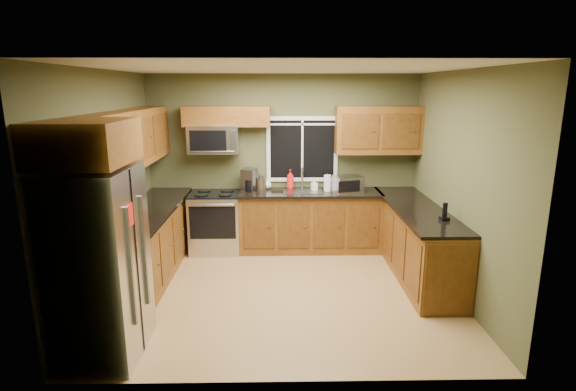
{
  "coord_description": "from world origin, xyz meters",
  "views": [
    {
      "loc": [
        -0.05,
        -5.21,
        2.49
      ],
      "look_at": [
        0.05,
        0.35,
        1.15
      ],
      "focal_mm": 28.0,
      "sensor_mm": 36.0,
      "label": 1
    }
  ],
  "objects_px": {
    "range": "(216,222)",
    "soap_bottle_a": "(290,179)",
    "microwave": "(214,139)",
    "paper_towel_roll": "(327,183)",
    "toaster_oven": "(348,184)",
    "coffee_maker": "(249,180)",
    "soap_bottle_b": "(314,185)",
    "cordless_phone": "(444,215)",
    "soap_bottle_c": "(267,183)",
    "kettle": "(261,184)",
    "refrigerator": "(98,264)"
  },
  "relations": [
    {
      "from": "microwave",
      "to": "toaster_oven",
      "type": "relative_size",
      "value": 1.59
    },
    {
      "from": "soap_bottle_a",
      "to": "soap_bottle_c",
      "type": "distance_m",
      "value": 0.37
    },
    {
      "from": "refrigerator",
      "to": "paper_towel_roll",
      "type": "height_order",
      "value": "refrigerator"
    },
    {
      "from": "range",
      "to": "soap_bottle_b",
      "type": "relative_size",
      "value": 5.23
    },
    {
      "from": "paper_towel_roll",
      "to": "soap_bottle_b",
      "type": "relative_size",
      "value": 1.52
    },
    {
      "from": "soap_bottle_a",
      "to": "range",
      "type": "bearing_deg",
      "value": -168.77
    },
    {
      "from": "microwave",
      "to": "paper_towel_roll",
      "type": "height_order",
      "value": "microwave"
    },
    {
      "from": "microwave",
      "to": "cordless_phone",
      "type": "height_order",
      "value": "microwave"
    },
    {
      "from": "cordless_phone",
      "to": "coffee_maker",
      "type": "bearing_deg",
      "value": 145.57
    },
    {
      "from": "toaster_oven",
      "to": "soap_bottle_c",
      "type": "height_order",
      "value": "toaster_oven"
    },
    {
      "from": "soap_bottle_b",
      "to": "microwave",
      "type": "bearing_deg",
      "value": 178.24
    },
    {
      "from": "soap_bottle_a",
      "to": "cordless_phone",
      "type": "relative_size",
      "value": 1.4
    },
    {
      "from": "range",
      "to": "soap_bottle_a",
      "type": "height_order",
      "value": "soap_bottle_a"
    },
    {
      "from": "microwave",
      "to": "cordless_phone",
      "type": "relative_size",
      "value": 3.52
    },
    {
      "from": "coffee_maker",
      "to": "paper_towel_roll",
      "type": "relative_size",
      "value": 1.23
    },
    {
      "from": "toaster_oven",
      "to": "soap_bottle_b",
      "type": "distance_m",
      "value": 0.52
    },
    {
      "from": "paper_towel_roll",
      "to": "kettle",
      "type": "bearing_deg",
      "value": -174.49
    },
    {
      "from": "coffee_maker",
      "to": "soap_bottle_b",
      "type": "distance_m",
      "value": 1.01
    },
    {
      "from": "paper_towel_roll",
      "to": "soap_bottle_a",
      "type": "distance_m",
      "value": 0.6
    },
    {
      "from": "cordless_phone",
      "to": "range",
      "type": "bearing_deg",
      "value": 152.39
    },
    {
      "from": "microwave",
      "to": "kettle",
      "type": "relative_size",
      "value": 2.68
    },
    {
      "from": "refrigerator",
      "to": "toaster_oven",
      "type": "distance_m",
      "value": 3.84
    },
    {
      "from": "paper_towel_roll",
      "to": "cordless_phone",
      "type": "xyz_separation_m",
      "value": [
        1.24,
        -1.6,
        -0.06
      ]
    },
    {
      "from": "range",
      "to": "kettle",
      "type": "height_order",
      "value": "kettle"
    },
    {
      "from": "coffee_maker",
      "to": "toaster_oven",
      "type": "bearing_deg",
      "value": -6.95
    },
    {
      "from": "toaster_oven",
      "to": "soap_bottle_c",
      "type": "bearing_deg",
      "value": 166.65
    },
    {
      "from": "toaster_oven",
      "to": "soap_bottle_c",
      "type": "xyz_separation_m",
      "value": [
        -1.22,
        0.29,
        -0.05
      ]
    },
    {
      "from": "microwave",
      "to": "soap_bottle_a",
      "type": "distance_m",
      "value": 1.33
    },
    {
      "from": "range",
      "to": "soap_bottle_c",
      "type": "bearing_deg",
      "value": 16.07
    },
    {
      "from": "coffee_maker",
      "to": "cordless_phone",
      "type": "height_order",
      "value": "coffee_maker"
    },
    {
      "from": "soap_bottle_a",
      "to": "paper_towel_roll",
      "type": "bearing_deg",
      "value": -17.95
    },
    {
      "from": "coffee_maker",
      "to": "cordless_phone",
      "type": "bearing_deg",
      "value": -34.43
    },
    {
      "from": "range",
      "to": "toaster_oven",
      "type": "distance_m",
      "value": 2.11
    },
    {
      "from": "refrigerator",
      "to": "coffee_maker",
      "type": "distance_m",
      "value": 3.14
    },
    {
      "from": "microwave",
      "to": "coffee_maker",
      "type": "bearing_deg",
      "value": -1.48
    },
    {
      "from": "paper_towel_roll",
      "to": "soap_bottle_b",
      "type": "height_order",
      "value": "paper_towel_roll"
    },
    {
      "from": "refrigerator",
      "to": "toaster_oven",
      "type": "bearing_deg",
      "value": 44.96
    },
    {
      "from": "range",
      "to": "toaster_oven",
      "type": "height_order",
      "value": "toaster_oven"
    },
    {
      "from": "soap_bottle_b",
      "to": "soap_bottle_c",
      "type": "height_order",
      "value": "soap_bottle_b"
    },
    {
      "from": "range",
      "to": "soap_bottle_a",
      "type": "distance_m",
      "value": 1.34
    },
    {
      "from": "paper_towel_roll",
      "to": "soap_bottle_b",
      "type": "bearing_deg",
      "value": 167.91
    },
    {
      "from": "range",
      "to": "coffee_maker",
      "type": "xyz_separation_m",
      "value": [
        0.52,
        0.12,
        0.63
      ]
    },
    {
      "from": "soap_bottle_c",
      "to": "coffee_maker",
      "type": "bearing_deg",
      "value": -158.6
    },
    {
      "from": "paper_towel_roll",
      "to": "soap_bottle_a",
      "type": "xyz_separation_m",
      "value": [
        -0.57,
        0.18,
        0.03
      ]
    },
    {
      "from": "microwave",
      "to": "soap_bottle_c",
      "type": "bearing_deg",
      "value": 6.72
    },
    {
      "from": "range",
      "to": "kettle",
      "type": "relative_size",
      "value": 3.3
    },
    {
      "from": "soap_bottle_c",
      "to": "microwave",
      "type": "bearing_deg",
      "value": -173.28
    },
    {
      "from": "microwave",
      "to": "soap_bottle_c",
      "type": "xyz_separation_m",
      "value": [
        0.8,
        0.09,
        -0.71
      ]
    },
    {
      "from": "range",
      "to": "soap_bottle_a",
      "type": "relative_size",
      "value": 3.09
    },
    {
      "from": "paper_towel_roll",
      "to": "range",
      "type": "bearing_deg",
      "value": -178.44
    }
  ]
}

